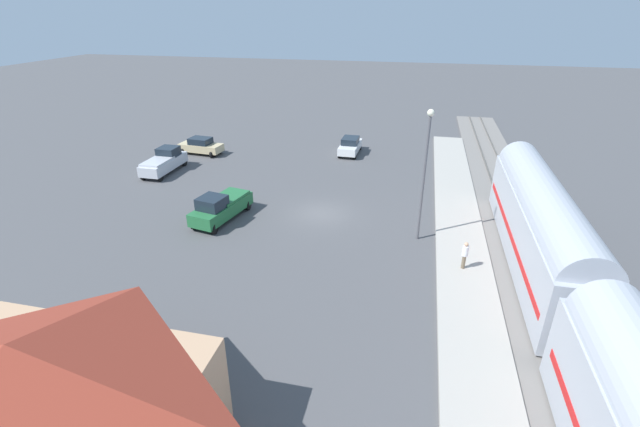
{
  "coord_description": "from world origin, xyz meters",
  "views": [
    {
      "loc": [
        -6.6,
        29.16,
        14.25
      ],
      "look_at": [
        -0.38,
        2.03,
        1.0
      ],
      "focal_mm": 24.62,
      "sensor_mm": 36.0,
      "label": 1
    }
  ],
  "objects_px": {
    "pickup_silver": "(164,162)",
    "pedestrian_on_platform": "(465,253)",
    "sedan_tan": "(201,146)",
    "sedan_white": "(350,146)",
    "light_pole_near_platform": "(425,163)",
    "station_building": "(32,415)",
    "pickup_green": "(221,207)"
  },
  "relations": [
    {
      "from": "pickup_silver",
      "to": "pedestrian_on_platform",
      "type": "bearing_deg",
      "value": 156.04
    },
    {
      "from": "sedan_tan",
      "to": "pickup_silver",
      "type": "bearing_deg",
      "value": 82.58
    },
    {
      "from": "pedestrian_on_platform",
      "to": "pickup_silver",
      "type": "bearing_deg",
      "value": -23.96
    },
    {
      "from": "sedan_white",
      "to": "light_pole_near_platform",
      "type": "relative_size",
      "value": 0.52
    },
    {
      "from": "pedestrian_on_platform",
      "to": "sedan_white",
      "type": "bearing_deg",
      "value": -64.3
    },
    {
      "from": "station_building",
      "to": "pickup_silver",
      "type": "relative_size",
      "value": 1.88
    },
    {
      "from": "pedestrian_on_platform",
      "to": "pickup_green",
      "type": "xyz_separation_m",
      "value": [
        16.77,
        -3.39,
        -0.25
      ]
    },
    {
      "from": "sedan_tan",
      "to": "sedan_white",
      "type": "xyz_separation_m",
      "value": [
        -15.29,
        -3.61,
        0.0
      ]
    },
    {
      "from": "light_pole_near_platform",
      "to": "pedestrian_on_platform",
      "type": "bearing_deg",
      "value": 126.63
    },
    {
      "from": "pickup_green",
      "to": "sedan_tan",
      "type": "height_order",
      "value": "pickup_green"
    },
    {
      "from": "pedestrian_on_platform",
      "to": "light_pole_near_platform",
      "type": "xyz_separation_m",
      "value": [
        2.68,
        -3.61,
        4.11
      ]
    },
    {
      "from": "sedan_tan",
      "to": "pickup_silver",
      "type": "xyz_separation_m",
      "value": [
        0.77,
        5.88,
        0.15
      ]
    },
    {
      "from": "station_building",
      "to": "pickup_silver",
      "type": "height_order",
      "value": "station_building"
    },
    {
      "from": "station_building",
      "to": "sedan_tan",
      "type": "height_order",
      "value": "station_building"
    },
    {
      "from": "sedan_tan",
      "to": "light_pole_near_platform",
      "type": "xyz_separation_m",
      "value": [
        -22.78,
        13.93,
        4.52
      ]
    },
    {
      "from": "station_building",
      "to": "sedan_white",
      "type": "relative_size",
      "value": 2.24
    },
    {
      "from": "pickup_green",
      "to": "sedan_white",
      "type": "xyz_separation_m",
      "value": [
        -6.59,
        -17.75,
        -0.15
      ]
    },
    {
      "from": "station_building",
      "to": "pedestrian_on_platform",
      "type": "xyz_separation_m",
      "value": [
        -13.88,
        -16.02,
        -1.74
      ]
    },
    {
      "from": "sedan_tan",
      "to": "light_pole_near_platform",
      "type": "relative_size",
      "value": 0.54
    },
    {
      "from": "pickup_silver",
      "to": "station_building",
      "type": "bearing_deg",
      "value": 114.04
    },
    {
      "from": "sedan_tan",
      "to": "station_building",
      "type": "bearing_deg",
      "value": 109.04
    },
    {
      "from": "sedan_white",
      "to": "light_pole_near_platform",
      "type": "distance_m",
      "value": 19.6
    },
    {
      "from": "station_building",
      "to": "pickup_green",
      "type": "height_order",
      "value": "station_building"
    },
    {
      "from": "pickup_green",
      "to": "pickup_silver",
      "type": "bearing_deg",
      "value": -41.14
    },
    {
      "from": "pickup_green",
      "to": "sedan_white",
      "type": "distance_m",
      "value": 18.94
    },
    {
      "from": "station_building",
      "to": "sedan_tan",
      "type": "bearing_deg",
      "value": -70.96
    },
    {
      "from": "sedan_white",
      "to": "pickup_silver",
      "type": "height_order",
      "value": "pickup_silver"
    },
    {
      "from": "pickup_green",
      "to": "light_pole_near_platform",
      "type": "distance_m",
      "value": 14.75
    },
    {
      "from": "pickup_silver",
      "to": "light_pole_near_platform",
      "type": "relative_size",
      "value": 0.62
    },
    {
      "from": "pickup_green",
      "to": "light_pole_near_platform",
      "type": "xyz_separation_m",
      "value": [
        -14.09,
        -0.22,
        4.37
      ]
    },
    {
      "from": "sedan_white",
      "to": "light_pole_near_platform",
      "type": "bearing_deg",
      "value": 113.13
    },
    {
      "from": "station_building",
      "to": "sedan_tan",
      "type": "distance_m",
      "value": 35.56
    }
  ]
}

